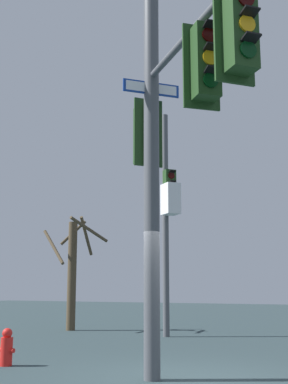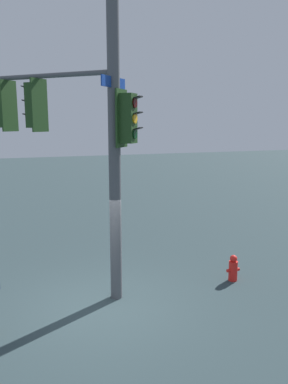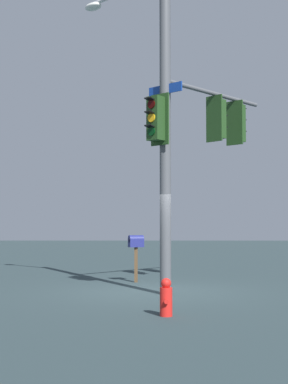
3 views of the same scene
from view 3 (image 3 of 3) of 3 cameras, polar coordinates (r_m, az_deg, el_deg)
The scene contains 4 objects.
ground_plane at distance 14.90m, azimuth 0.66°, elevation -9.98°, with size 80.00×80.00×0.00m, color #29383B.
main_signal_pole_assembly at distance 15.20m, azimuth 3.57°, elevation 7.92°, with size 3.68×5.31×8.66m.
fire_hydrant at distance 11.11m, azimuth 2.23°, elevation -10.59°, with size 0.38×0.24×0.73m.
mailbox at distance 17.15m, azimuth -0.81°, elevation -5.35°, with size 0.37×0.49×1.41m.
Camera 3 is at (-14.79, 0.10, 1.81)m, focal length 53.20 mm.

